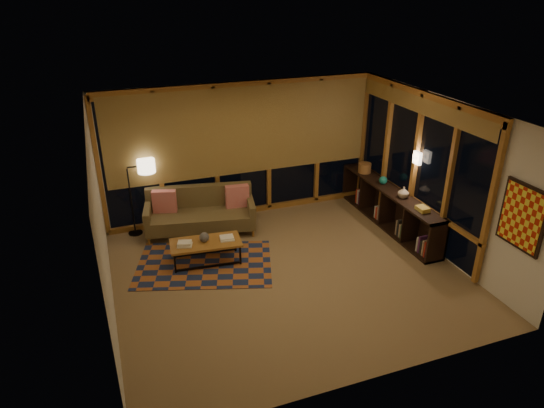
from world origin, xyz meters
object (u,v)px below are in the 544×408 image
object	(u,v)px
sofa	(200,212)
bookshelf	(388,207)
floor_lamp	(131,198)
coffee_table	(206,252)

from	to	relation	value
sofa	bookshelf	distance (m)	3.64
floor_lamp	bookshelf	bearing A→B (deg)	-9.12
sofa	bookshelf	world-z (taller)	sofa
coffee_table	sofa	bearing A→B (deg)	87.78
sofa	floor_lamp	size ratio (longest dim) A/B	1.37
coffee_table	bookshelf	xyz separation A→B (m)	(3.66, 0.15, 0.18)
sofa	floor_lamp	distance (m)	1.30
sofa	floor_lamp	bearing A→B (deg)	173.79
bookshelf	sofa	bearing A→B (deg)	164.67
coffee_table	floor_lamp	world-z (taller)	floor_lamp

